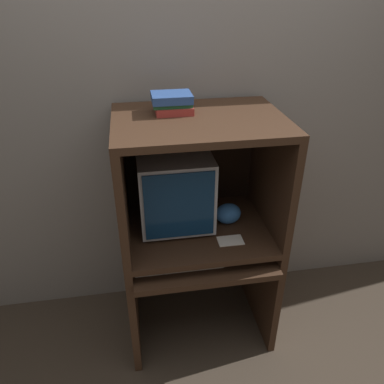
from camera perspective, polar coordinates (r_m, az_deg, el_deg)
The scene contains 11 objects.
ground_plane at distance 2.47m, azimuth 2.24°, elevation -24.30°, with size 12.00×12.00×0.00m, color #3D3328.
wall_back at distance 2.24m, azimuth -0.69°, elevation 11.68°, with size 6.00×0.06×2.60m.
desk_base at distance 2.34m, azimuth 1.06°, elevation -12.96°, with size 0.85×0.67×0.66m.
desk_monitor_shelf at distance 2.16m, azimuth 0.95°, elevation -5.89°, with size 0.85×0.63×0.10m.
hutch_upper at distance 1.96m, azimuth 0.89°, elevation 5.23°, with size 0.85×0.63×0.65m.
crt_monitor at distance 2.07m, azimuth -2.61°, elevation 0.43°, with size 0.40×0.38×0.43m.
keyboard at distance 2.04m, azimuth -2.09°, elevation -10.53°, with size 0.47×0.15×0.03m.
mouse at distance 2.09m, azimuth 6.46°, elevation -9.65°, with size 0.06×0.04×0.03m.
snack_bag at distance 2.16m, azimuth 5.53°, elevation -3.29°, with size 0.15×0.11×0.12m.
book_stack at distance 1.91m, azimuth -2.99°, elevation 13.40°, with size 0.20×0.16×0.10m.
paper_card at distance 2.05m, azimuth 5.87°, elevation -7.37°, with size 0.14×0.09×0.00m.
Camera 1 is at (-0.32, -1.41, 2.00)m, focal length 35.00 mm.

